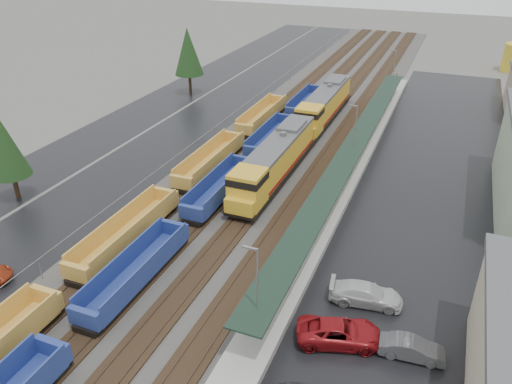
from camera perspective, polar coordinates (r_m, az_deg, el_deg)
ballast_strip at (r=71.29m, az=5.08°, el=7.01°), size 20.00×160.00×0.08m
trackbed at (r=71.25m, az=5.09°, el=7.10°), size 14.60×160.00×0.22m
west_parking_lot at (r=76.67m, az=-5.78°, el=8.50°), size 10.00×160.00×0.02m
west_road at (r=81.60m, az=-12.12°, el=9.24°), size 9.00×160.00×0.02m
east_commuter_lot at (r=59.57m, az=19.76°, el=0.88°), size 16.00×100.00×0.02m
station_platform at (r=60.02m, az=10.90°, el=3.10°), size 3.00×80.00×8.00m
chainlink_fence at (r=72.52m, az=-2.50°, el=8.79°), size 0.08×160.04×2.02m
tree_west_near at (r=56.70m, az=-26.67°, el=4.59°), size 3.96×3.96×9.00m
tree_west_far at (r=86.87m, az=-7.77°, el=15.63°), size 4.84×4.84×11.00m
locomotive_lead at (r=55.42m, az=2.07°, el=3.50°), size 3.23×21.30×4.82m
locomotive_trail at (r=74.18m, az=7.76°, el=9.77°), size 3.23×21.30×4.82m
well_string_yellow at (r=46.61m, az=-14.53°, el=-4.54°), size 2.68×81.74×2.38m
well_string_blue at (r=46.90m, az=-8.27°, el=-3.66°), size 2.63×90.79×2.33m
parked_car_east_b at (r=36.27m, az=9.50°, el=-15.58°), size 4.37×6.48×1.65m
parked_car_east_c at (r=39.78m, az=12.46°, el=-11.33°), size 3.05×5.85×1.62m
parked_car_east_e at (r=36.43m, az=17.38°, el=-16.73°), size 1.95×4.49×1.44m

